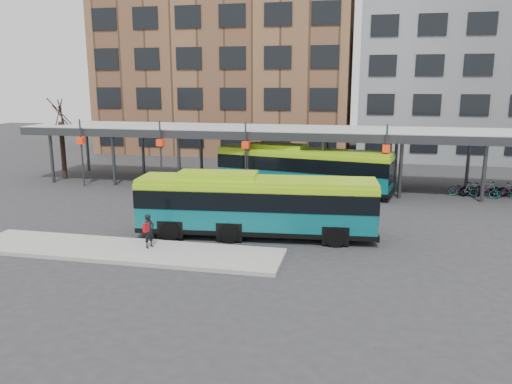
{
  "coord_description": "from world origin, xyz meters",
  "views": [
    {
      "loc": [
        4.53,
        -22.2,
        7.32
      ],
      "look_at": [
        -0.72,
        2.34,
        1.8
      ],
      "focal_mm": 35.0,
      "sensor_mm": 36.0,
      "label": 1
    }
  ],
  "objects_px": {
    "tree": "(63,148)",
    "pedestrian": "(149,231)",
    "bus_front": "(255,204)",
    "bus_rear": "(303,168)"
  },
  "relations": [
    {
      "from": "pedestrian",
      "to": "bus_front",
      "type": "bearing_deg",
      "value": -34.73
    },
    {
      "from": "bus_rear",
      "to": "tree",
      "type": "bearing_deg",
      "value": -172.53
    },
    {
      "from": "tree",
      "to": "bus_rear",
      "type": "xyz_separation_m",
      "value": [
        18.66,
        -1.04,
        -0.75
      ]
    },
    {
      "from": "bus_front",
      "to": "pedestrian",
      "type": "bearing_deg",
      "value": -147.84
    },
    {
      "from": "tree",
      "to": "pedestrian",
      "type": "xyz_separation_m",
      "value": [
        13.52,
        -14.61,
        -1.48
      ]
    },
    {
      "from": "bus_front",
      "to": "bus_rear",
      "type": "bearing_deg",
      "value": 79.29
    },
    {
      "from": "bus_front",
      "to": "pedestrian",
      "type": "xyz_separation_m",
      "value": [
        -4.11,
        -3.13,
        -0.68
      ]
    },
    {
      "from": "tree",
      "to": "bus_rear",
      "type": "height_order",
      "value": "tree"
    },
    {
      "from": "bus_rear",
      "to": "bus_front",
      "type": "bearing_deg",
      "value": -84.97
    },
    {
      "from": "tree",
      "to": "bus_front",
      "type": "distance_m",
      "value": 21.06
    }
  ]
}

